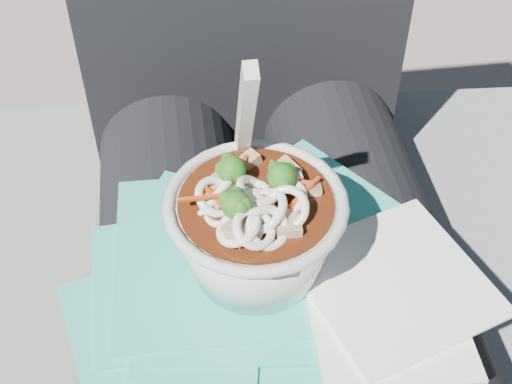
{
  "coord_description": "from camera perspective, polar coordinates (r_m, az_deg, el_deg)",
  "views": [
    {
      "loc": [
        -0.08,
        -0.38,
        1.05
      ],
      "look_at": [
        -0.03,
        -0.02,
        0.69
      ],
      "focal_mm": 50.0,
      "sensor_mm": 36.0,
      "label": 1
    }
  ],
  "objects": [
    {
      "name": "stone_ledge",
      "position": [
        0.99,
        0.12,
        -11.64
      ],
      "size": [
        1.03,
        0.57,
        0.44
      ],
      "primitive_type": "cube",
      "rotation": [
        0.0,
        0.0,
        -0.07
      ],
      "color": "slate",
      "rests_on": "ground"
    },
    {
      "name": "lap",
      "position": [
        0.67,
        2.0,
        -8.9
      ],
      "size": [
        0.33,
        0.48,
        0.15
      ],
      "color": "black",
      "rests_on": "stone_ledge"
    },
    {
      "name": "plastic_bag",
      "position": [
        0.57,
        -1.17,
        -7.53
      ],
      "size": [
        0.33,
        0.34,
        0.02
      ],
      "color": "#2CBBA8",
      "rests_on": "lap"
    },
    {
      "name": "person_body",
      "position": [
        0.7,
        0.83,
        -1.4
      ],
      "size": [
        0.34,
        0.94,
        0.98
      ],
      "color": "black",
      "rests_on": "ground"
    },
    {
      "name": "udon_bowl",
      "position": [
        0.54,
        -0.04,
        -2.71
      ],
      "size": [
        0.15,
        0.15,
        0.19
      ],
      "color": "silver",
      "rests_on": "plastic_bag"
    },
    {
      "name": "napkins",
      "position": [
        0.56,
        10.8,
        -8.62
      ],
      "size": [
        0.17,
        0.17,
        0.01
      ],
      "color": "white",
      "rests_on": "plastic_bag"
    }
  ]
}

